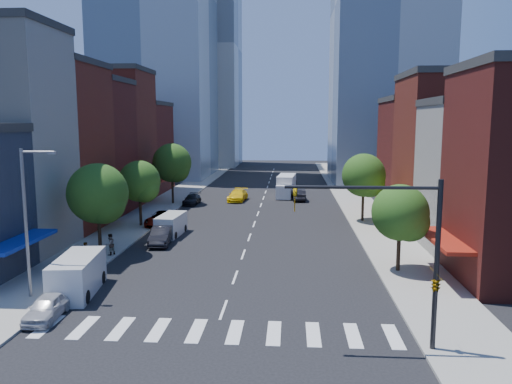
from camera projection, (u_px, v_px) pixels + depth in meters
ground at (224, 310)px, 28.62m from camera, size 220.00×220.00×0.00m
sidewalk_left at (173, 199)px, 68.97m from camera, size 5.00×120.00×0.15m
sidewalk_right at (355, 201)px, 67.25m from camera, size 5.00×120.00×0.15m
crosswalk at (216, 331)px, 25.65m from camera, size 19.00×3.00×0.01m
bldg_left_2 at (40, 149)px, 49.18m from camera, size 12.00×9.00×16.00m
bldg_left_3 at (76, 149)px, 57.64m from camera, size 12.00×8.00×15.00m
bldg_left_4 at (103, 138)px, 65.90m from camera, size 12.00×9.00×17.00m
bldg_left_5 at (127, 149)px, 75.56m from camera, size 12.00×10.00×13.00m
bldg_right_1 at (500, 179)px, 41.13m from camera, size 12.00×8.00×12.00m
bldg_right_2 at (463, 154)px, 49.81m from camera, size 12.00×10.00×15.00m
bldg_right_3 at (434, 157)px, 59.83m from camera, size 12.00×10.00×13.00m
tower_ne at (388, 6)px, 84.23m from camera, size 18.00×20.00×60.00m
tower_far_w at (201, 49)px, 119.72m from camera, size 18.00×18.00×56.00m
traffic_signal at (424, 266)px, 22.90m from camera, size 7.24×2.24×8.00m
streetlight at (28, 214)px, 29.67m from camera, size 2.25×0.25×9.00m
tree_left_near at (99, 196)px, 39.50m from camera, size 4.80×4.80×7.30m
tree_left_mid at (141, 183)px, 50.41m from camera, size 4.20×4.20×6.65m
tree_left_far at (173, 164)px, 64.14m from camera, size 5.00×5.00×7.75m
tree_right_near at (402, 215)px, 35.05m from camera, size 4.00×4.00×6.20m
tree_right_far at (365, 177)px, 52.73m from camera, size 4.60×4.60×7.20m
parked_car_front at (47, 307)px, 27.20m from camera, size 1.80×3.93×1.30m
parked_car_second at (161, 236)px, 43.70m from camera, size 2.02×4.78×1.53m
parked_car_third at (162, 219)px, 51.57m from camera, size 2.83×5.39×1.45m
parked_car_rear at (192, 199)px, 64.79m from camera, size 1.92×4.45×1.28m
cargo_van_near at (77, 276)px, 31.09m from camera, size 2.90×5.79×2.37m
cargo_van_far at (171, 225)px, 47.16m from camera, size 2.20×4.80×1.99m
taxi at (238, 195)px, 67.47m from camera, size 2.65×5.44×1.52m
traffic_car_oncoming at (299, 195)px, 68.00m from camera, size 1.86×4.83×1.57m
traffic_car_far at (291, 180)px, 84.99m from camera, size 2.16×4.24×1.38m
box_truck at (286, 186)px, 71.52m from camera, size 2.87×7.65×3.01m
pedestrian_near at (86, 253)px, 37.40m from camera, size 0.39×0.59×1.60m
pedestrian_far at (110, 244)px, 39.65m from camera, size 0.99×1.05×1.71m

